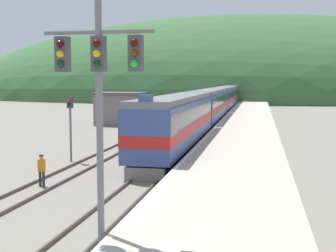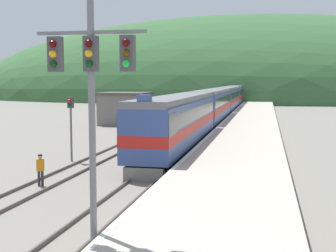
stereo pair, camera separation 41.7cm
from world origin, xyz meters
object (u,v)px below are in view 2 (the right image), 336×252
(carriage_fourth, at_px, (236,95))
(siding_train, at_px, (191,104))
(signal_mast_main, at_px, (91,85))
(express_train_lead_car, at_px, (178,122))
(carriage_second, at_px, (212,106))
(track_worker, at_px, (40,168))
(signal_post_siding, at_px, (71,115))
(carriage_third, at_px, (227,99))

(carriage_fourth, xyz_separation_m, siding_train, (-4.88, -29.08, -0.56))
(carriage_fourth, bearing_deg, signal_mast_main, -89.08)
(express_train_lead_car, distance_m, carriage_second, 21.99)
(signal_mast_main, distance_m, track_worker, 11.74)
(signal_post_siding, distance_m, track_worker, 7.61)
(express_train_lead_car, bearing_deg, carriage_second, 90.00)
(track_worker, bearing_deg, siding_train, 89.98)
(carriage_second, xyz_separation_m, carriage_third, (0.00, 21.62, 0.00))
(express_train_lead_car, distance_m, siding_train, 36.48)
(express_train_lead_car, height_order, carriage_third, express_train_lead_car)
(express_train_lead_car, distance_m, carriage_third, 43.61)
(carriage_third, xyz_separation_m, siding_train, (-4.88, -7.46, -0.56))
(carriage_fourth, xyz_separation_m, signal_post_siding, (-6.32, -70.26, 0.76))
(carriage_fourth, height_order, siding_train, carriage_fourth)
(carriage_third, distance_m, siding_train, 8.93)
(track_worker, bearing_deg, express_train_lead_car, 68.13)
(carriage_second, height_order, track_worker, carriage_second)
(express_train_lead_car, relative_size, siding_train, 0.57)
(carriage_second, relative_size, track_worker, 12.60)
(track_worker, bearing_deg, carriage_third, 84.99)
(signal_post_siding, bearing_deg, carriage_third, 82.59)
(carriage_second, xyz_separation_m, track_worker, (-4.89, -34.18, -1.40))
(signal_mast_main, bearing_deg, signal_post_siding, 115.66)
(carriage_second, relative_size, signal_post_siding, 4.78)
(carriage_second, height_order, signal_mast_main, signal_mast_main)
(carriage_second, relative_size, signal_mast_main, 2.70)
(signal_post_siding, bearing_deg, siding_train, 87.99)
(carriage_second, bearing_deg, carriage_fourth, 90.00)
(carriage_second, distance_m, signal_mast_main, 43.20)
(express_train_lead_car, bearing_deg, signal_mast_main, -86.22)
(carriage_second, bearing_deg, express_train_lead_car, -90.00)
(express_train_lead_car, relative_size, signal_post_siding, 4.84)
(carriage_second, height_order, signal_post_siding, signal_post_siding)
(express_train_lead_car, relative_size, carriage_third, 1.01)
(siding_train, bearing_deg, carriage_fourth, 80.48)
(express_train_lead_car, height_order, signal_mast_main, signal_mast_main)
(express_train_lead_car, xyz_separation_m, carriage_second, (0.00, 21.99, -0.01))
(signal_mast_main, xyz_separation_m, track_worker, (-6.28, 8.91, -4.35))
(siding_train, relative_size, signal_post_siding, 8.53)
(signal_mast_main, relative_size, track_worker, 4.67)
(carriage_third, relative_size, siding_train, 0.56)
(signal_mast_main, bearing_deg, track_worker, 125.21)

